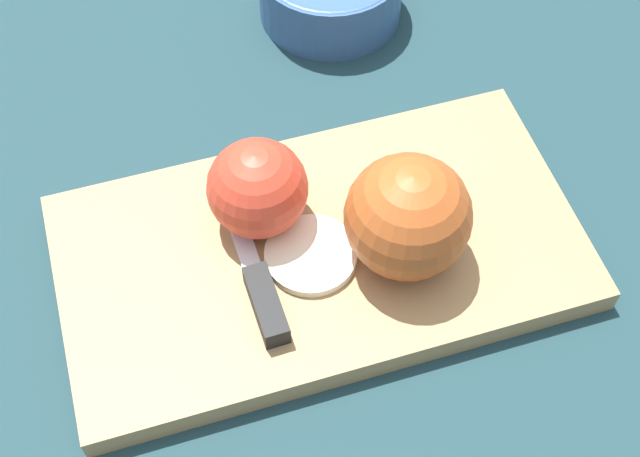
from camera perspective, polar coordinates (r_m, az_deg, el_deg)
The scene contains 6 objects.
ground_plane at distance 0.66m, azimuth -0.00°, elevation -2.00°, with size 4.00×4.00×0.00m, color #193338.
cutting_board at distance 0.65m, azimuth -0.00°, elevation -1.50°, with size 0.39×0.24×0.02m.
apple_half_left at distance 0.61m, azimuth 5.67°, elevation 0.75°, with size 0.09×0.09×0.09m.
apple_half_right at distance 0.63m, azimuth -4.00°, elevation 2.59°, with size 0.07×0.07×0.07m.
knife at distance 0.62m, azimuth -3.73°, elevation -4.15°, with size 0.02×0.14×0.02m.
apple_slice at distance 0.64m, azimuth -0.60°, elevation -1.70°, with size 0.07×0.07×0.01m.
Camera 1 is at (0.13, 0.33, 0.56)m, focal length 50.00 mm.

